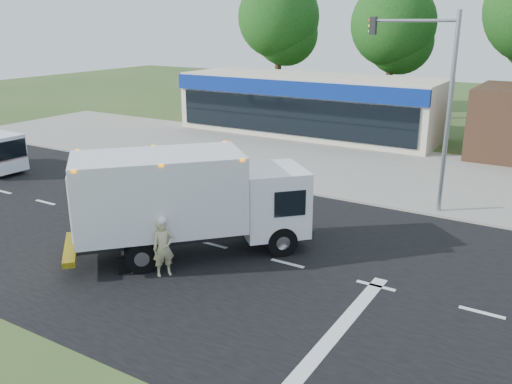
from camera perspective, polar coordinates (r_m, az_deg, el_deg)
ground at (r=17.90m, az=3.33°, el=-7.56°), size 120.00×120.00×0.00m
road_asphalt at (r=17.89m, az=3.33°, el=-7.55°), size 60.00×14.00×0.02m
sidewalk at (r=24.94m, az=12.26°, el=-0.41°), size 60.00×2.40×0.12m
parking_apron at (r=30.30m, az=15.94°, el=2.41°), size 60.00×9.00×0.02m
lane_markings at (r=16.27m, az=5.32°, el=-10.27°), size 55.20×7.00×0.01m
ems_box_truck at (r=18.05m, az=-7.34°, el=-0.47°), size 7.28×7.51×3.55m
emergency_worker at (r=16.98m, az=-9.73°, el=-5.71°), size 0.74×0.80×1.95m
retail_strip_mall at (r=38.46m, az=5.61°, el=9.17°), size 18.00×6.20×4.00m
traffic_signal_pole at (r=22.71m, az=18.23°, el=9.97°), size 3.51×0.25×8.00m
background_trees at (r=43.33m, az=21.07°, el=16.21°), size 36.77×7.39×12.10m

